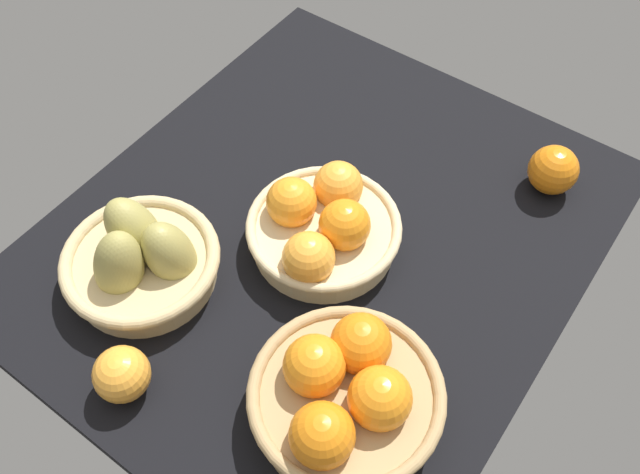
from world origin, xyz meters
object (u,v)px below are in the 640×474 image
Objects in this scene: basket_center at (323,226)px; basket_near_right_pears at (142,260)px; basket_far_right at (345,395)px; loose_orange_back_gap at (553,170)px; loose_orange_front_gap at (122,374)px.

basket_near_right_pears reaches higher than basket_center.
basket_far_right is at bearing 89.87° from basket_near_right_pears.
loose_orange_back_gap is (-48.81, 39.05, -0.27)cm from basket_near_right_pears.
loose_orange_back_gap is (-62.45, 29.18, 0.20)cm from loose_orange_front_gap.
basket_near_right_pears is 2.90× the size of loose_orange_back_gap.
basket_far_right is 3.14× the size of loose_orange_back_gap.
basket_center is at bearing -138.33° from basket_far_right.
loose_orange_back_gap is at bearing 174.31° from basket_far_right.
basket_near_right_pears is at bearing -40.98° from basket_center.
basket_near_right_pears reaches higher than loose_orange_front_gap.
basket_center is 26.08cm from basket_far_right.
loose_orange_back_gap is at bearing 154.95° from loose_orange_front_gap.
basket_far_right is at bearing 41.67° from basket_center.
basket_far_right reaches higher than basket_center.
loose_orange_front_gap is 68.94cm from loose_orange_back_gap.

